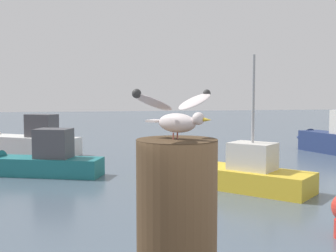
% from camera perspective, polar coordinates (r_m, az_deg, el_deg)
% --- Properties ---
extents(mooring_post, '(0.43, 0.43, 0.91)m').
position_cam_1_polar(mooring_post, '(2.37, 1.14, -12.71)').
color(mooring_post, '#4C3823').
rests_on(mooring_post, harbor_quay).
extents(seagull, '(0.54, 0.51, 0.26)m').
position_cam_1_polar(seagull, '(2.27, 1.24, 1.53)').
color(seagull, '#C66860').
rests_on(seagull, mooring_post).
extents(boat_teal, '(4.47, 2.45, 1.70)m').
position_cam_1_polar(boat_teal, '(15.20, -16.81, -4.36)').
color(boat_teal, '#1E7075').
rests_on(boat_teal, ground_plane).
extents(boat_yellow, '(4.68, 4.90, 4.05)m').
position_cam_1_polar(boat_yellow, '(13.19, 5.74, -5.86)').
color(boat_yellow, yellow).
rests_on(boat_yellow, ground_plane).
extents(boat_navy, '(2.09, 4.67, 1.95)m').
position_cam_1_polar(boat_navy, '(21.12, 20.43, -1.67)').
color(boat_navy, navy).
rests_on(boat_navy, ground_plane).
extents(boat_white, '(5.29, 4.00, 1.94)m').
position_cam_1_polar(boat_white, '(20.73, -18.52, -1.97)').
color(boat_white, silver).
rests_on(boat_white, ground_plane).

